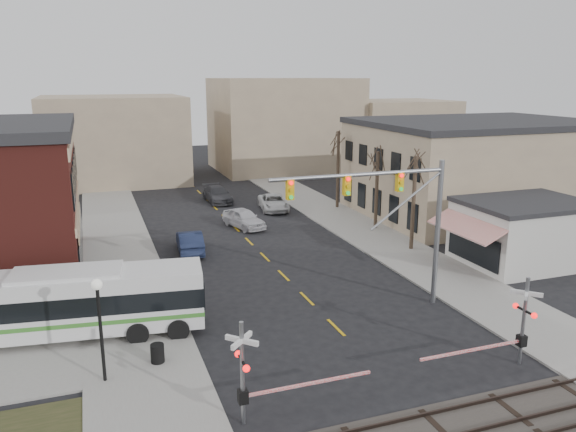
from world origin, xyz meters
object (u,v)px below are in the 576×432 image
object	(u,v)px
rr_crossing_west	(254,373)
car_a	(244,218)
rr_crossing_east	(515,323)
transit_bus	(69,302)
car_b	(190,242)
traffic_signal_mast	(395,206)
car_c	(273,202)
pedestrian_far	(121,304)
pedestrian_near	(167,316)
trash_bin	(157,353)
car_d	(217,194)
street_lamp	(99,309)

from	to	relation	value
rr_crossing_west	car_a	distance (m)	27.15
rr_crossing_east	rr_crossing_west	bearing A→B (deg)	-179.20
transit_bus	car_b	xyz separation A→B (m)	(7.75, 11.62, -1.04)
traffic_signal_mast	rr_crossing_west	xyz separation A→B (m)	(-9.82, -7.34, -3.76)
car_c	pedestrian_far	world-z (taller)	pedestrian_far
rr_crossing_west	car_a	bearing A→B (deg)	75.53
rr_crossing_east	car_b	world-z (taller)	rr_crossing_east
rr_crossing_west	traffic_signal_mast	bearing A→B (deg)	36.78
car_b	pedestrian_far	distance (m)	11.65
traffic_signal_mast	pedestrian_near	xyz separation A→B (m)	(-11.81, 1.05, -4.80)
trash_bin	car_a	xyz separation A→B (m)	(9.60, 20.84, 0.26)
transit_bus	car_b	distance (m)	14.00
rr_crossing_east	pedestrian_near	world-z (taller)	rr_crossing_east
car_b	rr_crossing_west	bearing A→B (deg)	90.89
car_a	rr_crossing_east	bearing A→B (deg)	-95.45
car_a	pedestrian_near	xyz separation A→B (m)	(-8.77, -17.88, 0.13)
trash_bin	pedestrian_far	bearing A→B (deg)	102.52
rr_crossing_east	car_c	bearing A→B (deg)	91.21
car_a	car_b	distance (m)	7.50
rr_crossing_west	transit_bus	bearing A→B (deg)	124.05
trash_bin	traffic_signal_mast	bearing A→B (deg)	8.63
trash_bin	car_c	xyz separation A→B (m)	(13.88, 26.04, 0.19)
rr_crossing_east	car_d	size ratio (longest dim) A/B	1.06
car_d	car_b	bearing A→B (deg)	-111.57
transit_bus	car_b	bearing A→B (deg)	56.28
transit_bus	pedestrian_far	distance (m)	2.87
car_c	pedestrian_far	xyz separation A→B (m)	(-15.06, -20.74, 0.15)
trash_bin	car_a	world-z (taller)	car_a
car_c	traffic_signal_mast	bearing A→B (deg)	-84.78
car_c	car_d	size ratio (longest dim) A/B	0.98
rr_crossing_east	street_lamp	world-z (taller)	street_lamp
car_d	rr_crossing_west	bearing A→B (deg)	-102.73
trash_bin	car_b	bearing A→B (deg)	75.01
traffic_signal_mast	car_b	bearing A→B (deg)	121.62
traffic_signal_mast	rr_crossing_east	distance (m)	8.32
transit_bus	rr_crossing_west	bearing A→B (deg)	-55.95
pedestrian_near	transit_bus	bearing A→B (deg)	69.78
traffic_signal_mast	car_c	xyz separation A→B (m)	(1.24, 24.13, -5.01)
street_lamp	trash_bin	size ratio (longest dim) A/B	5.32
transit_bus	pedestrian_near	xyz separation A→B (m)	(4.39, -1.06, -0.90)
rr_crossing_east	car_c	xyz separation A→B (m)	(-0.66, 31.30, -1.25)
car_a	car_b	size ratio (longest dim) A/B	0.98
traffic_signal_mast	car_d	distance (m)	29.89
rr_crossing_east	car_d	distance (m)	36.84
transit_bus	car_a	xyz separation A→B (m)	(13.16, 16.82, -1.03)
transit_bus	traffic_signal_mast	bearing A→B (deg)	-7.42
traffic_signal_mast	car_b	size ratio (longest dim) A/B	2.03
street_lamp	car_a	distance (m)	24.80
street_lamp	trash_bin	xyz separation A→B (m)	(2.24, 0.81, -2.73)
transit_bus	traffic_signal_mast	size ratio (longest dim) A/B	1.32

